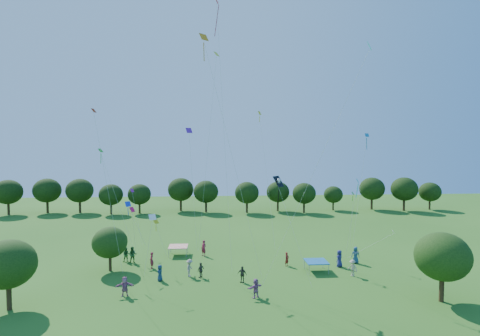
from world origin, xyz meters
name	(u,v)px	position (x,y,z in m)	size (l,w,h in m)	color
near_tree_west	(8,264)	(-18.39, 11.87, 3.64)	(4.23, 4.23, 5.55)	#422B19
near_tree_north	(110,242)	(-13.00, 20.81, 2.97)	(3.56, 3.56, 4.58)	#422B19
near_tree_east	(443,257)	(16.52, 10.90, 3.78)	(4.41, 4.41, 5.78)	#422B19
treeline	(216,191)	(-1.73, 55.43, 4.09)	(88.01, 8.77, 6.77)	#422B19
tent_red_stripe	(178,247)	(-6.48, 25.96, 1.04)	(2.20, 2.20, 1.10)	red
tent_blue	(316,262)	(8.25, 19.06, 1.04)	(2.20, 2.20, 1.10)	#165992
crowd_person_0	(339,259)	(11.13, 20.32, 0.91)	(0.89, 0.48, 1.81)	navy
crowd_person_1	(204,248)	(-3.46, 25.43, 0.93)	(0.69, 0.44, 1.85)	maroon
crowd_person_2	(126,255)	(-12.02, 23.76, 0.81)	(0.80, 0.43, 1.62)	#265A29
crowd_person_3	(190,268)	(-4.68, 18.48, 0.86)	(1.13, 0.51, 1.72)	#A49183
crowd_person_4	(201,270)	(-3.56, 18.06, 0.75)	(0.88, 0.40, 1.50)	#443F36
crowd_person_5	(125,286)	(-9.94, 13.98, 0.85)	(1.58, 0.56, 1.69)	#9D5B84
crowd_person_6	(356,255)	(13.33, 21.44, 0.92)	(0.90, 0.49, 1.83)	navy
crowd_person_7	(152,260)	(-8.85, 21.27, 0.86)	(0.64, 0.41, 1.73)	maroon
crowd_person_8	(133,255)	(-11.23, 23.32, 0.90)	(0.89, 0.48, 1.81)	#225127
crowd_person_9	(353,268)	(11.46, 17.42, 0.82)	(1.08, 0.48, 1.65)	#A39882
crowd_person_10	(242,274)	(0.38, 16.49, 0.78)	(0.91, 0.41, 1.55)	#39362E
crowd_person_11	(256,288)	(1.25, 12.80, 0.83)	(1.54, 0.55, 1.65)	#9B5A92
crowd_person_12	(160,273)	(-7.44, 17.47, 0.77)	(0.76, 0.41, 1.55)	navy
crowd_person_13	(287,259)	(5.59, 21.04, 0.75)	(0.56, 0.36, 1.49)	maroon
pirate_kite	(279,183)	(3.45, 14.13, 9.66)	(2.90, 3.50, 8.96)	black
red_high_kite	(220,59)	(-1.64, 18.78, 21.41)	(1.54, 3.88, 26.16)	red
small_kite_0	(101,153)	(-12.61, 17.14, 12.26)	(2.90, 1.52, 15.08)	red
small_kite_1	(216,88)	(-2.09, 11.60, 17.45)	(5.26, 1.41, 20.31)	orange
small_kite_2	(157,225)	(-8.19, 20.76, 4.75)	(1.38, 0.67, 4.04)	gold
small_kite_3	(352,203)	(13.39, 22.81, 6.45)	(0.59, 1.75, 6.50)	#399A1C
small_kite_4	(364,160)	(15.00, 23.68, 11.32)	(1.69, 0.33, 13.09)	#1171AE
small_kite_5	(134,199)	(-12.16, 28.69, 6.43)	(2.00, 3.51, 6.33)	#95188D
small_kite_6	(384,238)	(14.30, 16.80, 3.96)	(3.50, 3.33, 3.52)	white
small_kite_7	(344,104)	(7.57, 9.75, 16.04)	(7.65, 3.80, 19.23)	#0CBCB6
small_kite_8	(133,214)	(-10.66, 20.92, 5.86)	(0.56, 2.10, 5.33)	#F80E4D
small_kite_9	(263,143)	(3.80, 27.51, 13.35)	(1.34, 6.14, 16.04)	yellow
small_kite_10	(212,98)	(-2.36, 24.52, 18.35)	(2.48, 2.09, 22.33)	yellow
small_kite_11	(107,170)	(-13.83, 23.20, 10.33)	(3.96, 1.17, 11.36)	green
small_kite_12	(129,208)	(-12.05, 25.71, 5.74)	(2.32, 0.63, 5.21)	#1737E8
small_kite_13	(190,152)	(-4.71, 21.75, 12.25)	(1.07, 1.92, 13.53)	#6B1BA3
small_kite_14	(152,222)	(-7.91, 15.97, 5.98)	(1.06, 1.18, 5.38)	white
small_kite_15	(355,201)	(10.70, 15.23, 7.86)	(1.09, 5.48, 8.70)	#0CAFBF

